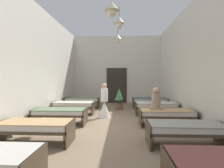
{
  "coord_description": "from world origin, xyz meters",
  "views": [
    {
      "loc": [
        0.31,
        -6.4,
        1.69
      ],
      "look_at": [
        0.0,
        -0.38,
        1.5
      ],
      "focal_mm": 28.68,
      "sensor_mm": 36.0,
      "label": 1
    }
  ],
  "objects_px": {
    "bed_left_row_3": "(74,105)",
    "potted_plant": "(119,98)",
    "bed_right_row_2": "(166,113)",
    "bed_right_row_4": "(149,100)",
    "bed_right_row_1": "(186,128)",
    "patient_seated_primary": "(156,101)",
    "bed_right_row_3": "(156,105)",
    "nurse_near_aisle": "(104,105)",
    "bed_left_row_4": "(83,100)",
    "bed_left_row_1": "(35,126)",
    "bed_left_row_2": "(60,112)"
  },
  "relations": [
    {
      "from": "bed_left_row_4",
      "to": "bed_right_row_4",
      "type": "xyz_separation_m",
      "value": [
        3.84,
        0.0,
        0.0
      ]
    },
    {
      "from": "bed_left_row_3",
      "to": "bed_left_row_1",
      "type": "bearing_deg",
      "value": -90.0
    },
    {
      "from": "bed_right_row_3",
      "to": "potted_plant",
      "type": "xyz_separation_m",
      "value": [
        -1.72,
        1.31,
        0.2
      ]
    },
    {
      "from": "bed_right_row_3",
      "to": "bed_right_row_4",
      "type": "distance_m",
      "value": 1.9
    },
    {
      "from": "bed_right_row_3",
      "to": "patient_seated_primary",
      "type": "height_order",
      "value": "patient_seated_primary"
    },
    {
      "from": "bed_right_row_1",
      "to": "bed_right_row_3",
      "type": "relative_size",
      "value": 1.0
    },
    {
      "from": "nurse_near_aisle",
      "to": "patient_seated_primary",
      "type": "xyz_separation_m",
      "value": [
        1.98,
        -1.13,
        0.34
      ]
    },
    {
      "from": "bed_right_row_4",
      "to": "potted_plant",
      "type": "distance_m",
      "value": 1.83
    },
    {
      "from": "bed_right_row_1",
      "to": "nurse_near_aisle",
      "type": "relative_size",
      "value": 1.28
    },
    {
      "from": "bed_left_row_1",
      "to": "bed_right_row_4",
      "type": "relative_size",
      "value": 1.0
    },
    {
      "from": "bed_left_row_4",
      "to": "bed_right_row_4",
      "type": "height_order",
      "value": "same"
    },
    {
      "from": "patient_seated_primary",
      "to": "nurse_near_aisle",
      "type": "bearing_deg",
      "value": 150.34
    },
    {
      "from": "bed_right_row_2",
      "to": "bed_left_row_3",
      "type": "xyz_separation_m",
      "value": [
        -3.84,
        1.9,
        0.0
      ]
    },
    {
      "from": "bed_right_row_2",
      "to": "potted_plant",
      "type": "relative_size",
      "value": 1.68
    },
    {
      "from": "potted_plant",
      "to": "bed_right_row_2",
      "type": "bearing_deg",
      "value": -61.78
    },
    {
      "from": "bed_left_row_1",
      "to": "potted_plant",
      "type": "bearing_deg",
      "value": 67.44
    },
    {
      "from": "bed_right_row_3",
      "to": "patient_seated_primary",
      "type": "distance_m",
      "value": 1.88
    },
    {
      "from": "patient_seated_primary",
      "to": "potted_plant",
      "type": "height_order",
      "value": "patient_seated_primary"
    },
    {
      "from": "bed_left_row_1",
      "to": "bed_right_row_2",
      "type": "relative_size",
      "value": 1.0
    },
    {
      "from": "bed_right_row_2",
      "to": "potted_plant",
      "type": "height_order",
      "value": "potted_plant"
    },
    {
      "from": "bed_left_row_1",
      "to": "bed_left_row_3",
      "type": "xyz_separation_m",
      "value": [
        0.0,
        3.8,
        0.0
      ]
    },
    {
      "from": "bed_left_row_1",
      "to": "bed_right_row_2",
      "type": "bearing_deg",
      "value": 26.32
    },
    {
      "from": "bed_right_row_1",
      "to": "bed_right_row_2",
      "type": "distance_m",
      "value": 1.9
    },
    {
      "from": "bed_right_row_4",
      "to": "bed_right_row_2",
      "type": "bearing_deg",
      "value": -90.0
    },
    {
      "from": "bed_right_row_3",
      "to": "nurse_near_aisle",
      "type": "relative_size",
      "value": 1.28
    },
    {
      "from": "bed_right_row_1",
      "to": "bed_left_row_3",
      "type": "bearing_deg",
      "value": 135.31
    },
    {
      "from": "potted_plant",
      "to": "bed_left_row_3",
      "type": "bearing_deg",
      "value": -148.4
    },
    {
      "from": "bed_left_row_1",
      "to": "bed_right_row_4",
      "type": "xyz_separation_m",
      "value": [
        3.84,
        5.7,
        0.0
      ]
    },
    {
      "from": "bed_right_row_2",
      "to": "bed_left_row_4",
      "type": "xyz_separation_m",
      "value": [
        -3.84,
        3.8,
        0.0
      ]
    },
    {
      "from": "potted_plant",
      "to": "bed_right_row_4",
      "type": "bearing_deg",
      "value": 19.08
    },
    {
      "from": "bed_right_row_1",
      "to": "potted_plant",
      "type": "xyz_separation_m",
      "value": [
        -1.72,
        5.11,
        0.2
      ]
    },
    {
      "from": "bed_left_row_1",
      "to": "patient_seated_primary",
      "type": "xyz_separation_m",
      "value": [
        3.49,
        2.0,
        0.43
      ]
    },
    {
      "from": "bed_right_row_3",
      "to": "potted_plant",
      "type": "height_order",
      "value": "potted_plant"
    },
    {
      "from": "bed_right_row_1",
      "to": "nurse_near_aisle",
      "type": "height_order",
      "value": "nurse_near_aisle"
    },
    {
      "from": "bed_right_row_1",
      "to": "patient_seated_primary",
      "type": "distance_m",
      "value": 2.07
    },
    {
      "from": "bed_left_row_4",
      "to": "potted_plant",
      "type": "height_order",
      "value": "potted_plant"
    },
    {
      "from": "bed_right_row_1",
      "to": "bed_left_row_3",
      "type": "distance_m",
      "value": 5.4
    },
    {
      "from": "bed_left_row_4",
      "to": "bed_right_row_1",
      "type": "bearing_deg",
      "value": -56.02
    },
    {
      "from": "bed_left_row_1",
      "to": "bed_right_row_3",
      "type": "relative_size",
      "value": 1.0
    },
    {
      "from": "bed_left_row_1",
      "to": "bed_right_row_1",
      "type": "height_order",
      "value": "same"
    },
    {
      "from": "bed_right_row_2",
      "to": "bed_right_row_4",
      "type": "height_order",
      "value": "same"
    },
    {
      "from": "bed_right_row_2",
      "to": "bed_right_row_3",
      "type": "bearing_deg",
      "value": 90.0
    },
    {
      "from": "bed_left_row_3",
      "to": "bed_right_row_2",
      "type": "bearing_deg",
      "value": -26.32
    },
    {
      "from": "bed_right_row_3",
      "to": "patient_seated_primary",
      "type": "bearing_deg",
      "value": -100.99
    },
    {
      "from": "bed_left_row_2",
      "to": "bed_left_row_3",
      "type": "bearing_deg",
      "value": 90.0
    },
    {
      "from": "bed_right_row_2",
      "to": "potted_plant",
      "type": "bearing_deg",
      "value": 118.22
    },
    {
      "from": "bed_left_row_2",
      "to": "bed_right_row_3",
      "type": "xyz_separation_m",
      "value": [
        3.84,
        1.9,
        0.0
      ]
    },
    {
      "from": "bed_left_row_3",
      "to": "potted_plant",
      "type": "bearing_deg",
      "value": 31.6
    },
    {
      "from": "bed_left_row_1",
      "to": "bed_right_row_3",
      "type": "distance_m",
      "value": 5.4
    },
    {
      "from": "bed_right_row_3",
      "to": "potted_plant",
      "type": "distance_m",
      "value": 2.17
    }
  ]
}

